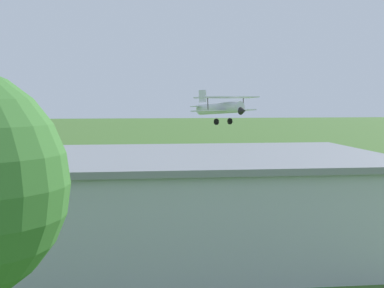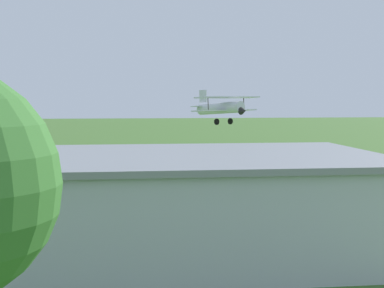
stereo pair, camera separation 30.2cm
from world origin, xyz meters
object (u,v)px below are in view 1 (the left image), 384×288
(hangar, at_px, (140,204))
(biplane, at_px, (222,107))
(person_crossing_taxiway, at_px, (274,199))
(person_beside_truck, at_px, (45,199))

(hangar, xyz_separation_m, biplane, (-9.65, -25.46, 5.37))
(biplane, xyz_separation_m, person_crossing_taxiway, (-2.39, 11.71, -7.58))
(hangar, bearing_deg, person_beside_truck, -65.97)
(person_beside_truck, height_order, person_crossing_taxiway, person_crossing_taxiway)
(person_beside_truck, bearing_deg, biplane, -151.56)
(hangar, xyz_separation_m, person_beside_truck, (7.26, -16.29, -2.25))
(person_beside_truck, distance_m, person_crossing_taxiway, 19.47)
(hangar, height_order, biplane, biplane)
(hangar, bearing_deg, biplane, -110.77)
(person_beside_truck, relative_size, person_crossing_taxiway, 0.96)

